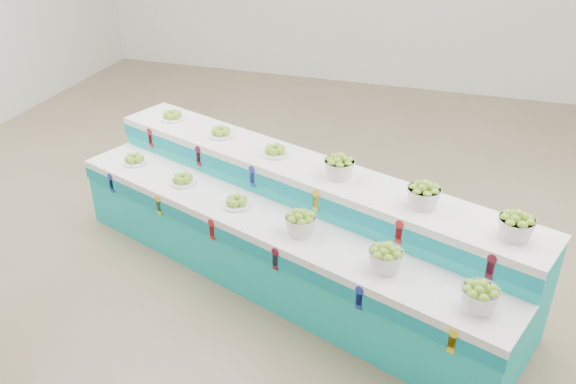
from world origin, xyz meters
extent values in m
plane|color=#74654A|center=(0.00, 0.00, 0.00)|extent=(10.00, 10.00, 0.00)
cylinder|color=white|center=(-1.62, -0.22, 0.77)|extent=(0.32, 0.32, 0.10)
cylinder|color=white|center=(-0.96, -0.46, 0.77)|extent=(0.32, 0.32, 0.10)
cylinder|color=white|center=(-0.30, -0.70, 0.77)|extent=(0.32, 0.32, 0.10)
cylinder|color=white|center=(-1.43, 0.30, 1.07)|extent=(0.32, 0.32, 0.10)
cylinder|color=white|center=(-0.77, 0.06, 1.07)|extent=(0.32, 0.32, 0.10)
cylinder|color=white|center=(-0.11, -0.18, 1.07)|extent=(0.32, 0.32, 0.10)
camera|label=1|loc=(1.54, -5.00, 3.49)|focal=37.50mm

